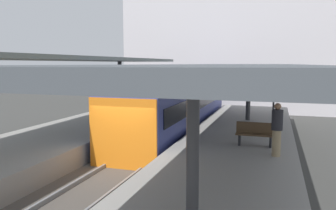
# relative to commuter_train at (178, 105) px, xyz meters

# --- Properties ---
(ground_plane) EXTENTS (80.00, 80.00, 0.00)m
(ground_plane) POSITION_rel_commuter_train_xyz_m (0.00, -7.20, -1.73)
(ground_plane) COLOR #383835
(platform_left) EXTENTS (4.40, 28.00, 1.00)m
(platform_left) POSITION_rel_commuter_train_xyz_m (-3.80, -7.20, -1.23)
(platform_left) COLOR gray
(platform_left) RESTS_ON ground_plane
(platform_right) EXTENTS (4.40, 28.00, 1.00)m
(platform_right) POSITION_rel_commuter_train_xyz_m (3.80, -7.20, -1.23)
(platform_right) COLOR gray
(platform_right) RESTS_ON ground_plane
(track_ballast) EXTENTS (3.20, 28.00, 0.20)m
(track_ballast) POSITION_rel_commuter_train_xyz_m (0.00, -7.20, -1.63)
(track_ballast) COLOR #4C4742
(track_ballast) RESTS_ON ground_plane
(rail_near_side) EXTENTS (0.08, 28.00, 0.14)m
(rail_near_side) POSITION_rel_commuter_train_xyz_m (-0.72, -7.20, -1.46)
(rail_near_side) COLOR slate
(rail_near_side) RESTS_ON track_ballast
(rail_far_side) EXTENTS (0.08, 28.00, 0.14)m
(rail_far_side) POSITION_rel_commuter_train_xyz_m (0.72, -7.20, -1.46)
(rail_far_side) COLOR slate
(rail_far_side) RESTS_ON track_ballast
(commuter_train) EXTENTS (2.78, 14.35, 3.10)m
(commuter_train) POSITION_rel_commuter_train_xyz_m (0.00, 0.00, 0.00)
(commuter_train) COLOR #38428C
(commuter_train) RESTS_ON track_ballast
(canopy_left) EXTENTS (4.18, 21.00, 3.33)m
(canopy_left) POSITION_rel_commuter_train_xyz_m (-3.80, -5.80, 2.48)
(canopy_left) COLOR #333335
(canopy_left) RESTS_ON platform_left
(canopy_right) EXTENTS (4.18, 21.00, 3.00)m
(canopy_right) POSITION_rel_commuter_train_xyz_m (3.80, -5.80, 2.16)
(canopy_right) COLOR #333335
(canopy_right) RESTS_ON platform_right
(platform_bench) EXTENTS (1.40, 0.41, 0.86)m
(platform_bench) POSITION_rel_commuter_train_xyz_m (4.53, -5.35, -0.26)
(platform_bench) COLOR black
(platform_bench) RESTS_ON platform_right
(platform_sign) EXTENTS (0.90, 0.08, 2.21)m
(platform_sign) POSITION_rel_commuter_train_xyz_m (5.13, -3.07, 0.90)
(platform_sign) COLOR #262628
(platform_sign) RESTS_ON platform_right
(passenger_near_bench) EXTENTS (0.36, 0.36, 1.76)m
(passenger_near_bench) POSITION_rel_commuter_train_xyz_m (5.28, -6.60, 0.19)
(passenger_near_bench) COLOR #998460
(passenger_near_bench) RESTS_ON platform_right
(station_building_backdrop) EXTENTS (18.00, 6.00, 11.00)m
(station_building_backdrop) POSITION_rel_commuter_train_xyz_m (1.08, 12.80, 3.77)
(station_building_backdrop) COLOR #B7B2B7
(station_building_backdrop) RESTS_ON ground_plane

